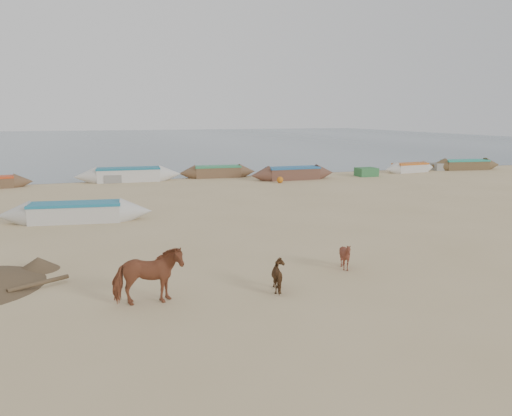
{
  "coord_description": "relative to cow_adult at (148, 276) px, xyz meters",
  "views": [
    {
      "loc": [
        -6.18,
        -14.43,
        4.65
      ],
      "look_at": [
        0.0,
        4.0,
        1.0
      ],
      "focal_mm": 35.0,
      "sensor_mm": 36.0,
      "label": 1
    }
  ],
  "objects": [
    {
      "name": "sea",
      "position": [
        4.97,
        84.42,
        -0.72
      ],
      "size": [
        160.0,
        160.0,
        0.0
      ],
      "primitive_type": "plane",
      "color": "slate",
      "rests_on": "ground"
    },
    {
      "name": "ground",
      "position": [
        4.97,
        2.42,
        -0.73
      ],
      "size": [
        140.0,
        140.0,
        0.0
      ],
      "primitive_type": "plane",
      "color": "tan",
      "rests_on": "ground"
    },
    {
      "name": "calf_front",
      "position": [
        6.01,
        0.96,
        -0.3
      ],
      "size": [
        1.03,
        1.0,
        0.86
      ],
      "primitive_type": "imported",
      "rotation": [
        0.0,
        0.0,
        -1.0
      ],
      "color": "#5D2A1D",
      "rests_on": "ground"
    },
    {
      "name": "waterline_canoes",
      "position": [
        3.77,
        22.88,
        -0.29
      ],
      "size": [
        57.23,
        4.4,
        0.99
      ],
      "color": "brown",
      "rests_on": "ground"
    },
    {
      "name": "calf_right",
      "position": [
        3.49,
        -0.13,
        -0.32
      ],
      "size": [
        0.85,
        0.94,
        0.81
      ],
      "primitive_type": "imported",
      "rotation": [
        0.0,
        0.0,
        1.8
      ],
      "color": "#51321A",
      "rests_on": "ground"
    },
    {
      "name": "cow_adult",
      "position": [
        0.0,
        0.0,
        0.0
      ],
      "size": [
        1.75,
        0.85,
        1.45
      ],
      "primitive_type": "imported",
      "rotation": [
        0.0,
        0.0,
        1.53
      ],
      "color": "brown",
      "rests_on": "ground"
    },
    {
      "name": "near_canoe",
      "position": [
        -1.89,
        10.88,
        -0.3
      ],
      "size": [
        6.68,
        2.13,
        0.86
      ],
      "primitive_type": null,
      "rotation": [
        0.0,
        0.0,
        -0.13
      ],
      "color": "beige",
      "rests_on": "ground"
    },
    {
      "name": "beach_clutter",
      "position": [
        9.3,
        22.09,
        -0.43
      ],
      "size": [
        44.95,
        4.78,
        0.64
      ],
      "color": "#2B6036",
      "rests_on": "ground"
    }
  ]
}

